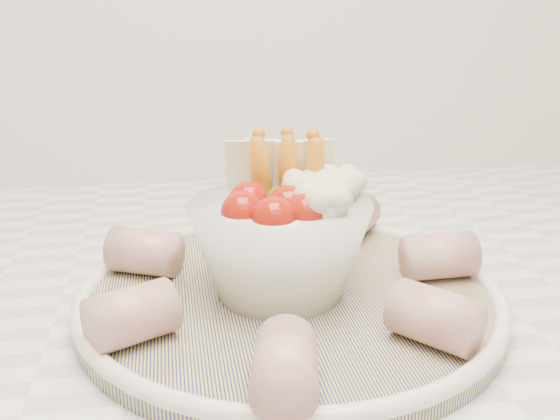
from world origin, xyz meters
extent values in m
cube|color=white|center=(0.00, 1.45, 0.90)|extent=(2.04, 0.62, 0.04)
cylinder|color=navy|center=(-0.17, 1.38, 0.93)|extent=(0.32, 0.32, 0.01)
torus|color=white|center=(-0.17, 1.38, 0.94)|extent=(0.32, 0.32, 0.01)
sphere|color=#9C180A|center=(-0.20, 1.36, 1.00)|extent=(0.03, 0.03, 0.03)
sphere|color=#9C180A|center=(-0.18, 1.35, 1.00)|extent=(0.03, 0.03, 0.03)
sphere|color=#9C180A|center=(-0.16, 1.35, 1.00)|extent=(0.03, 0.03, 0.03)
sphere|color=#9C180A|center=(-0.20, 1.39, 1.00)|extent=(0.03, 0.03, 0.03)
sphere|color=#9C180A|center=(-0.17, 1.37, 1.00)|extent=(0.03, 0.03, 0.03)
sphere|color=#9C180A|center=(-0.15, 1.37, 1.00)|extent=(0.03, 0.03, 0.03)
sphere|color=#4B7527|center=(-0.17, 1.40, 1.00)|extent=(0.02, 0.02, 0.02)
cone|color=#CA6F13|center=(-0.18, 1.41, 1.01)|extent=(0.03, 0.04, 0.07)
cone|color=#CA6F13|center=(-0.16, 1.41, 1.01)|extent=(0.03, 0.04, 0.07)
cone|color=#CA6F13|center=(-0.14, 1.40, 1.01)|extent=(0.02, 0.04, 0.07)
sphere|color=silver|center=(-0.14, 1.38, 1.01)|extent=(0.03, 0.03, 0.03)
sphere|color=silver|center=(-0.15, 1.36, 1.01)|extent=(0.03, 0.03, 0.03)
sphere|color=silver|center=(-0.13, 1.39, 1.01)|extent=(0.03, 0.03, 0.03)
sphere|color=silver|center=(-0.15, 1.39, 1.01)|extent=(0.03, 0.03, 0.03)
cube|color=#F4F1BE|center=(-0.17, 1.43, 1.02)|extent=(0.05, 0.03, 0.05)
cube|color=#F4F1BE|center=(-0.15, 1.42, 1.02)|extent=(0.05, 0.01, 0.05)
cube|color=#F4F1BE|center=(-0.18, 1.43, 1.02)|extent=(0.05, 0.02, 0.05)
cylinder|color=#AA514E|center=(-0.05, 1.38, 0.95)|extent=(0.05, 0.04, 0.04)
cylinder|color=#AA514E|center=(-0.09, 1.48, 0.95)|extent=(0.06, 0.06, 0.04)
cylinder|color=#AA514E|center=(-0.20, 1.51, 0.95)|extent=(0.05, 0.06, 0.04)
cylinder|color=#AA514E|center=(-0.27, 1.43, 0.95)|extent=(0.06, 0.06, 0.04)
cylinder|color=#AA514E|center=(-0.28, 1.32, 0.95)|extent=(0.06, 0.06, 0.04)
cylinder|color=#AA514E|center=(-0.19, 1.25, 0.95)|extent=(0.05, 0.06, 0.04)
cylinder|color=#AA514E|center=(-0.09, 1.29, 0.95)|extent=(0.06, 0.06, 0.04)
camera|label=1|loc=(-0.25, 0.96, 1.14)|focal=40.00mm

